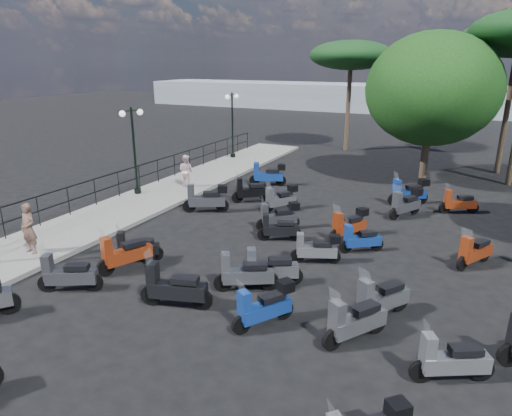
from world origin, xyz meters
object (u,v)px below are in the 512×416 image
at_px(pedestrian_far, 186,171).
at_px(pine_2, 351,56).
at_px(scooter_8, 125,254).
at_px(scooter_17, 406,204).
at_px(scooter_20, 381,299).
at_px(scooter_31, 245,274).
at_px(scooter_4, 250,191).
at_px(scooter_21, 361,240).
at_px(broadleaf_tree, 432,89).
at_px(scooter_28, 474,252).
at_px(scooter_5, 268,175).
at_px(scooter_30, 355,322).
at_px(lamp_post_1, 134,145).
at_px(scooter_13, 174,288).
at_px(scooter_3, 206,199).
at_px(scooter_10, 279,217).
at_px(scooter_22, 349,225).
at_px(lamp_post_2, 232,121).
at_px(scooter_15, 316,249).
at_px(scooter_9, 137,248).
at_px(scooter_29, 458,203).
at_px(scooter_2, 68,275).
at_px(scooter_19, 264,307).
at_px(scooter_11, 281,199).
at_px(scooter_23, 409,192).
at_px(scooter_25, 451,361).
at_px(woman, 28,229).
at_px(scooter_14, 270,269).
at_px(scooter_16, 279,229).

height_order(pedestrian_far, pine_2, pine_2).
height_order(scooter_8, scooter_17, scooter_8).
distance_m(scooter_20, scooter_31, 3.48).
relative_size(pedestrian_far, scooter_4, 1.08).
distance_m(scooter_21, broadleaf_tree, 10.55).
bearing_deg(scooter_28, scooter_5, -1.20).
height_order(pedestrian_far, scooter_30, pedestrian_far).
bearing_deg(scooter_8, scooter_5, -65.16).
height_order(scooter_28, pine_2, pine_2).
height_order(lamp_post_1, pedestrian_far, lamp_post_1).
distance_m(scooter_13, scooter_17, 10.32).
bearing_deg(scooter_3, scooter_10, -128.10).
bearing_deg(broadleaf_tree, scooter_22, -98.76).
bearing_deg(lamp_post_2, broadleaf_tree, 3.09).
height_order(pedestrian_far, scooter_10, pedestrian_far).
height_order(scooter_15, broadleaf_tree, broadleaf_tree).
distance_m(lamp_post_2, pedestrian_far, 7.13).
height_order(scooter_9, scooter_30, scooter_30).
height_order(scooter_28, scooter_29, scooter_28).
relative_size(scooter_9, scooter_29, 0.93).
relative_size(scooter_29, broadleaf_tree, 0.20).
bearing_deg(scooter_10, scooter_28, -133.59).
relative_size(scooter_2, scooter_3, 0.91).
bearing_deg(scooter_19, pine_2, -47.58).
bearing_deg(scooter_2, scooter_11, -43.71).
distance_m(scooter_11, scooter_28, 7.51).
bearing_deg(scooter_31, scooter_23, -45.31).
bearing_deg(pedestrian_far, scooter_23, -164.56).
bearing_deg(scooter_13, scooter_25, -106.13).
relative_size(scooter_4, scooter_17, 0.89).
bearing_deg(lamp_post_2, scooter_22, -36.85).
relative_size(woman, scooter_14, 1.02).
distance_m(scooter_21, pine_2, 18.23).
relative_size(scooter_16, scooter_28, 0.96).
xyz_separation_m(scooter_31, pine_2, (-2.87, 20.46, 5.58)).
relative_size(woman, scooter_3, 0.94).
height_order(scooter_5, scooter_22, scooter_5).
bearing_deg(scooter_29, scooter_19, 136.48).
relative_size(lamp_post_2, scooter_21, 3.11).
bearing_deg(scooter_2, scooter_29, -66.17).
relative_size(pedestrian_far, scooter_17, 0.96).
relative_size(lamp_post_2, broadleaf_tree, 0.54).
bearing_deg(scooter_19, scooter_31, -16.10).
height_order(scooter_20, scooter_22, scooter_20).
bearing_deg(woman, scooter_23, 50.77).
distance_m(scooter_3, scooter_8, 5.56).
distance_m(scooter_14, scooter_19, 1.99).
relative_size(scooter_5, scooter_25, 1.15).
relative_size(scooter_10, scooter_11, 0.92).
relative_size(lamp_post_1, pedestrian_far, 2.52).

